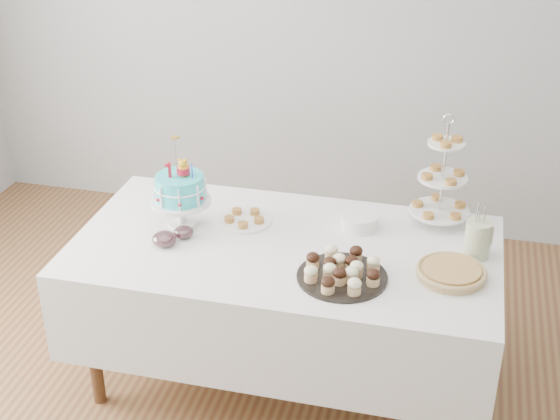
% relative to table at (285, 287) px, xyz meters
% --- Properties ---
extents(floor, '(5.00, 5.00, 0.00)m').
position_rel_table_xyz_m(floor, '(0.00, -0.30, -0.54)').
color(floor, brown).
rests_on(floor, ground).
extents(walls, '(5.04, 4.04, 2.70)m').
position_rel_table_xyz_m(walls, '(0.00, -0.30, 0.81)').
color(walls, '#96999B').
rests_on(walls, floor).
extents(table, '(1.92, 1.02, 0.77)m').
position_rel_table_xyz_m(table, '(0.00, 0.00, 0.00)').
color(table, silver).
rests_on(table, floor).
extents(birthday_cake, '(0.28, 0.28, 0.44)m').
position_rel_table_xyz_m(birthday_cake, '(-0.51, 0.06, 0.35)').
color(birthday_cake, white).
rests_on(birthday_cake, table).
extents(cupcake_tray, '(0.38, 0.38, 0.09)m').
position_rel_table_xyz_m(cupcake_tray, '(0.30, -0.22, 0.27)').
color(cupcake_tray, black).
rests_on(cupcake_tray, table).
extents(pie, '(0.30, 0.30, 0.05)m').
position_rel_table_xyz_m(pie, '(0.74, -0.10, 0.25)').
color(pie, tan).
rests_on(pie, table).
extents(tiered_stand, '(0.28, 0.28, 0.55)m').
position_rel_table_xyz_m(tiered_stand, '(0.66, 0.38, 0.46)').
color(tiered_stand, silver).
rests_on(tiered_stand, table).
extents(plate_stack, '(0.18, 0.18, 0.07)m').
position_rel_table_xyz_m(plate_stack, '(0.30, 0.24, 0.26)').
color(plate_stack, white).
rests_on(plate_stack, table).
extents(pastry_plate, '(0.25, 0.25, 0.04)m').
position_rel_table_xyz_m(pastry_plate, '(-0.24, 0.16, 0.24)').
color(pastry_plate, white).
rests_on(pastry_plate, table).
extents(jam_bowl_a, '(0.11, 0.11, 0.07)m').
position_rel_table_xyz_m(jam_bowl_a, '(-0.53, -0.14, 0.26)').
color(jam_bowl_a, silver).
rests_on(jam_bowl_a, table).
extents(jam_bowl_b, '(0.09, 0.09, 0.06)m').
position_rel_table_xyz_m(jam_bowl_b, '(-0.47, -0.05, 0.25)').
color(jam_bowl_b, silver).
rests_on(jam_bowl_b, table).
extents(utensil_pitcher, '(0.12, 0.12, 0.26)m').
position_rel_table_xyz_m(utensil_pitcher, '(0.84, 0.11, 0.32)').
color(utensil_pitcher, silver).
rests_on(utensil_pitcher, table).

